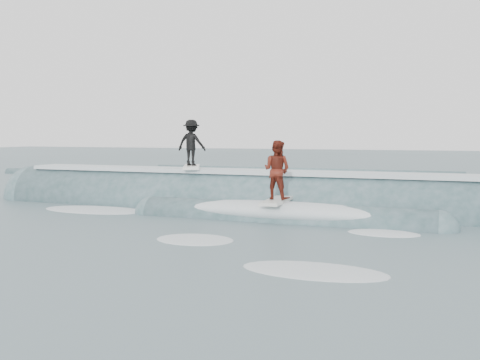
% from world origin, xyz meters
% --- Properties ---
extents(ground, '(160.00, 160.00, 0.00)m').
position_xyz_m(ground, '(0.00, 0.00, 0.00)').
color(ground, '#3E575B').
rests_on(ground, ground).
extents(breaking_wave, '(21.52, 4.10, 2.63)m').
position_xyz_m(breaking_wave, '(0.21, 3.05, 0.04)').
color(breaking_wave, '#335455').
rests_on(breaking_wave, ground).
extents(surfer_black, '(1.31, 2.05, 1.78)m').
position_xyz_m(surfer_black, '(-2.28, 3.31, 2.25)').
color(surfer_black, white).
rests_on(surfer_black, ground).
extents(surfer_red, '(0.98, 2.02, 1.89)m').
position_xyz_m(surfer_red, '(1.66, 1.11, 1.46)').
color(surfer_red, silver).
rests_on(surfer_red, ground).
extents(whitewater, '(12.50, 7.52, 0.10)m').
position_xyz_m(whitewater, '(-0.36, -1.16, 0.00)').
color(whitewater, silver).
rests_on(whitewater, ground).
extents(far_swells, '(37.76, 8.65, 0.80)m').
position_xyz_m(far_swells, '(-1.90, 17.65, 0.00)').
color(far_swells, '#335455').
rests_on(far_swells, ground).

